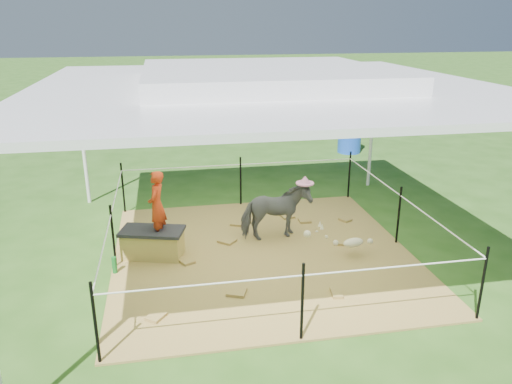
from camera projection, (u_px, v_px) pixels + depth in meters
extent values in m
plane|color=#2D5919|center=(263.00, 255.00, 7.88)|extent=(90.00, 90.00, 0.00)
cube|color=brown|center=(263.00, 254.00, 7.87)|extent=(4.60, 4.60, 0.03)
cylinder|color=silver|center=(82.00, 140.00, 9.71)|extent=(0.07, 0.07, 2.60)
cylinder|color=silver|center=(372.00, 128.00, 10.75)|extent=(0.07, 0.07, 2.60)
cube|color=white|center=(264.00, 86.00, 7.01)|extent=(6.30, 6.30, 0.08)
cube|color=white|center=(264.00, 75.00, 6.96)|extent=(3.30, 3.30, 0.22)
cylinder|color=black|center=(123.00, 188.00, 9.41)|extent=(0.04, 0.04, 1.00)
cylinder|color=black|center=(241.00, 182.00, 9.80)|extent=(0.04, 0.04, 1.00)
cylinder|color=black|center=(349.00, 175.00, 10.19)|extent=(0.04, 0.04, 1.00)
cylinder|color=black|center=(113.00, 237.00, 7.32)|extent=(0.04, 0.04, 1.00)
cylinder|color=black|center=(399.00, 216.00, 8.10)|extent=(0.04, 0.04, 1.00)
cylinder|color=black|center=(95.00, 324.00, 5.24)|extent=(0.04, 0.04, 1.00)
cylinder|color=black|center=(302.00, 303.00, 5.63)|extent=(0.04, 0.04, 1.00)
cylinder|color=black|center=(482.00, 285.00, 6.01)|extent=(0.04, 0.04, 1.00)
cylinder|color=white|center=(240.00, 165.00, 9.69)|extent=(4.50, 0.02, 0.02)
cylinder|color=white|center=(303.00, 275.00, 5.51)|extent=(4.50, 0.02, 0.02)
cylinder|color=white|center=(401.00, 196.00, 7.99)|extent=(0.02, 4.50, 0.02)
cylinder|color=white|center=(111.00, 215.00, 7.21)|extent=(0.02, 4.50, 0.02)
cube|color=#B29540|center=(153.00, 244.00, 7.72)|extent=(0.98, 0.68, 0.40)
cube|color=black|center=(152.00, 231.00, 7.64)|extent=(1.05, 0.74, 0.05)
imported|color=red|center=(156.00, 199.00, 7.49)|extent=(0.35, 0.45, 1.07)
cylinder|color=#166623|center=(114.00, 265.00, 7.23)|extent=(0.09, 0.09, 0.25)
imported|color=#525358|center=(276.00, 212.00, 8.24)|extent=(1.18, 0.65, 0.95)
cylinder|color=pink|center=(276.00, 181.00, 8.06)|extent=(0.30, 0.30, 0.14)
cylinder|color=blue|center=(350.00, 135.00, 13.77)|extent=(0.69, 0.69, 0.98)
cube|color=brown|center=(262.00, 123.00, 15.86)|extent=(2.03, 1.62, 0.76)
cube|color=#533A1C|center=(346.00, 117.00, 17.08)|extent=(1.95, 1.83, 0.66)
imported|color=#315AB9|center=(271.00, 120.00, 15.39)|extent=(0.65, 0.56, 1.15)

